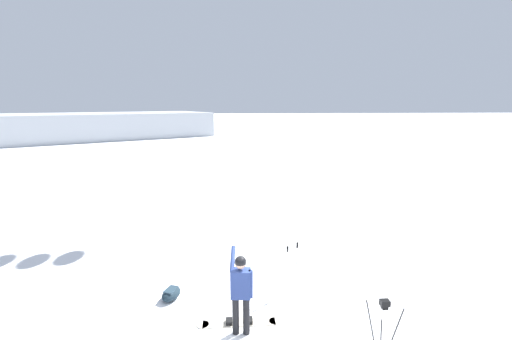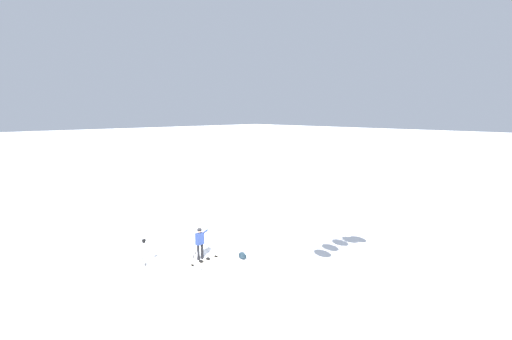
% 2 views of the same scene
% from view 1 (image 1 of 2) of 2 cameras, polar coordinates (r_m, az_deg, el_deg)
% --- Properties ---
extents(ground_plane, '(300.00, 300.00, 0.00)m').
position_cam_1_polar(ground_plane, '(7.95, -0.94, -25.41)').
color(ground_plane, white).
extents(snowboarder, '(0.69, 0.47, 1.74)m').
position_cam_1_polar(snowboarder, '(7.47, -2.49, -18.46)').
color(snowboarder, black).
rests_on(snowboarder, ground_plane).
extents(snowboard, '(0.29, 1.85, 0.10)m').
position_cam_1_polar(snowboard, '(8.29, -2.75, -23.53)').
color(snowboard, beige).
rests_on(snowboard, ground_plane).
extents(gear_bag_large, '(0.70, 0.58, 0.26)m').
position_cam_1_polar(gear_bag_large, '(9.26, -13.65, -18.96)').
color(gear_bag_large, '#192833').
rests_on(gear_bag_large, ground_plane).
extents(camera_tripod, '(0.61, 0.57, 1.40)m').
position_cam_1_polar(camera_tripod, '(6.94, 20.01, -22.16)').
color(camera_tripod, '#262628').
rests_on(camera_tripod, ground_plane).
extents(ski_poles, '(0.38, 0.44, 1.26)m').
position_cam_1_polar(ski_poles, '(9.06, 5.92, -14.49)').
color(ski_poles, gray).
rests_on(ski_poles, ground_plane).
extents(distant_ridge, '(28.85, 39.40, 3.33)m').
position_cam_1_polar(distant_ridge, '(51.00, -29.89, 6.05)').
color(distant_ridge, '#ADB4BB').
rests_on(distant_ridge, ground_plane).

